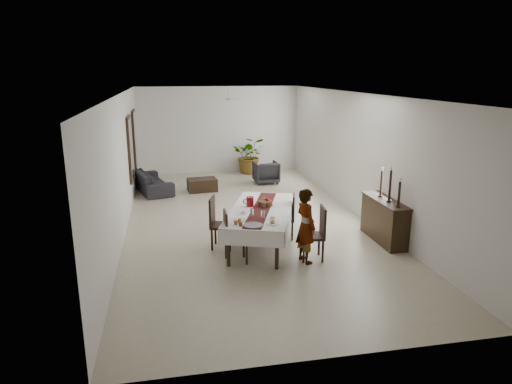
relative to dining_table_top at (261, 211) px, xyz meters
name	(u,v)px	position (x,y,z in m)	size (l,w,h in m)	color
floor	(247,220)	(-0.01, 1.76, -0.79)	(6.00, 12.00, 0.00)	#BAB294
ceiling	(246,94)	(-0.01, 1.76, 2.41)	(6.00, 12.00, 0.02)	white
wall_back	(219,130)	(-0.01, 7.76, 0.81)	(6.00, 0.02, 3.20)	silver
wall_front	(329,247)	(-0.01, -4.24, 0.81)	(6.00, 0.02, 3.20)	silver
wall_left	(122,164)	(-3.01, 1.76, 0.81)	(0.02, 12.00, 3.20)	silver
wall_right	(359,155)	(2.99, 1.76, 0.81)	(0.02, 12.00, 3.20)	silver
dining_table_top	(261,211)	(0.00, 0.00, 0.00)	(1.09, 2.61, 0.05)	black
table_leg_fl	(228,248)	(-0.86, -1.01, -0.41)	(0.08, 0.08, 0.76)	black
table_leg_fr	(277,251)	(0.04, -1.33, -0.41)	(0.08, 0.08, 0.76)	black
table_leg_bl	(249,211)	(-0.04, 1.33, -0.41)	(0.08, 0.08, 0.76)	black
table_leg_br	(287,213)	(0.86, 1.01, -0.41)	(0.08, 0.08, 0.76)	black
tablecloth_top	(261,209)	(0.00, 0.00, 0.03)	(1.28, 2.80, 0.01)	silver
tablecloth_drape_left	(233,215)	(-0.60, 0.21, -0.12)	(0.01, 2.80, 0.33)	silver
tablecloth_drape_right	(290,217)	(0.60, -0.21, -0.12)	(0.01, 2.80, 0.33)	silver
tablecloth_drape_near	(251,238)	(-0.47, -1.32, -0.12)	(1.28, 0.01, 0.33)	white
tablecloth_drape_far	(269,199)	(0.47, 1.32, -0.12)	(1.28, 0.01, 0.33)	silver
table_runner	(261,209)	(0.00, 0.00, 0.04)	(0.38, 2.71, 0.00)	#541B18
red_pitcher	(250,202)	(-0.20, 0.24, 0.15)	(0.16, 0.16, 0.22)	maroon
pitcher_handle	(246,201)	(-0.29, 0.28, 0.15)	(0.13, 0.13, 0.02)	maroon
wine_glass_near	(263,215)	(-0.11, -0.71, 0.13)	(0.08, 0.08, 0.18)	white
wine_glass_mid	(252,213)	(-0.30, -0.53, 0.13)	(0.08, 0.08, 0.18)	white
wine_glass_far	(264,204)	(0.07, 0.03, 0.13)	(0.08, 0.08, 0.18)	white
teacup_right	(273,217)	(0.09, -0.72, 0.07)	(0.10, 0.10, 0.07)	white
saucer_right	(273,219)	(0.09, -0.72, 0.05)	(0.16, 0.16, 0.01)	white
teacup_left	(243,212)	(-0.43, -0.25, 0.07)	(0.10, 0.10, 0.07)	white
saucer_left	(243,213)	(-0.43, -0.25, 0.05)	(0.16, 0.16, 0.01)	silver
plate_near_right	(272,224)	(0.01, -1.04, 0.05)	(0.26, 0.26, 0.02)	silver
bread_near_right	(272,222)	(0.01, -1.04, 0.08)	(0.10, 0.10, 0.10)	tan
plate_near_left	(240,220)	(-0.58, -0.66, 0.05)	(0.26, 0.26, 0.02)	silver
plate_far_left	(250,201)	(-0.13, 0.68, 0.05)	(0.26, 0.26, 0.02)	silver
serving_tray	(253,225)	(-0.38, -1.07, 0.05)	(0.39, 0.39, 0.02)	#434449
jam_jar_a	(241,224)	(-0.62, -1.03, 0.08)	(0.07, 0.07, 0.08)	brown
jam_jar_b	(236,223)	(-0.70, -0.93, 0.08)	(0.07, 0.07, 0.08)	#915515
jam_jar_c	(240,221)	(-0.61, -0.84, 0.08)	(0.07, 0.07, 0.08)	#8E6114
fruit_basket	(265,203)	(0.14, 0.24, 0.09)	(0.33, 0.33, 0.11)	brown
fruit_red	(267,199)	(0.18, 0.25, 0.17)	(0.10, 0.10, 0.10)	maroon
fruit_green	(263,199)	(0.11, 0.28, 0.17)	(0.09, 0.09, 0.09)	#517824
chair_right_near_seat	(312,236)	(0.85, -0.98, -0.30)	(0.47, 0.47, 0.05)	black
chair_right_near_leg_fl	(323,252)	(1.01, -1.20, -0.56)	(0.05, 0.05, 0.46)	black
chair_right_near_leg_fr	(319,245)	(1.06, -0.82, -0.56)	(0.05, 0.05, 0.46)	black
chair_right_near_leg_bl	(304,252)	(0.63, -1.15, -0.56)	(0.05, 0.05, 0.46)	black
chair_right_near_leg_br	(301,245)	(0.68, -0.77, -0.56)	(0.05, 0.05, 0.46)	black
chair_right_near_back	(323,221)	(1.06, -1.01, 0.02)	(0.47, 0.04, 0.60)	black
chair_right_far_seat	(285,219)	(0.62, 0.34, -0.33)	(0.44, 0.44, 0.05)	black
chair_right_far_leg_fl	(292,231)	(0.75, 0.12, -0.57)	(0.04, 0.04, 0.43)	black
chair_right_far_leg_fr	(292,226)	(0.84, 0.46, -0.57)	(0.04, 0.04, 0.43)	black
chair_right_far_leg_bl	(277,231)	(0.40, 0.21, -0.57)	(0.04, 0.04, 0.43)	black
chair_right_far_leg_br	(277,226)	(0.50, 0.56, -0.57)	(0.04, 0.04, 0.43)	black
chair_right_far_back	(294,206)	(0.81, 0.28, -0.04)	(0.44, 0.04, 0.55)	black
chair_left_near_seat	(236,239)	(-0.68, -0.81, -0.31)	(0.45, 0.45, 0.05)	black
chair_left_near_leg_fl	(226,248)	(-0.86, -0.62, -0.56)	(0.05, 0.05, 0.45)	black
chair_left_near_leg_fr	(228,255)	(-0.87, -0.99, -0.56)	(0.05, 0.05, 0.45)	black
chair_left_near_leg_bl	(244,247)	(-0.49, -0.63, -0.56)	(0.05, 0.05, 0.45)	black
chair_left_near_leg_br	(247,254)	(-0.50, -1.00, -0.56)	(0.05, 0.05, 0.45)	black
chair_left_near_back	(226,225)	(-0.89, -0.81, -0.01)	(0.45, 0.04, 0.58)	black
chair_left_far_seat	(222,226)	(-0.86, 0.00, -0.29)	(0.48, 0.48, 0.05)	black
chair_left_far_leg_fl	(215,234)	(-0.98, 0.25, -0.55)	(0.05, 0.05, 0.47)	black
chair_left_far_leg_fr	(212,240)	(-1.10, -0.12, -0.55)	(0.05, 0.05, 0.47)	black
chair_left_far_leg_bl	(233,234)	(-0.61, 0.13, -0.55)	(0.05, 0.05, 0.47)	black
chair_left_far_leg_br	(230,241)	(-0.73, -0.24, -0.55)	(0.05, 0.05, 0.47)	black
chair_left_far_back	(212,211)	(-1.06, 0.07, 0.03)	(0.48, 0.04, 0.61)	black
woman	(306,226)	(0.68, -1.08, -0.03)	(0.55, 0.36, 1.52)	#979AA0
sideboard_body	(384,221)	(2.77, -0.28, -0.32)	(0.41, 1.55, 0.93)	black
sideboard_top	(386,200)	(2.77, -0.28, 0.16)	(0.46, 1.61, 0.03)	black
candlestick_near_base	(398,206)	(2.77, -0.85, 0.19)	(0.10, 0.10, 0.03)	black
candlestick_near_shaft	(399,194)	(2.77, -0.85, 0.46)	(0.05, 0.05, 0.52)	black
candlestick_near_candle	(400,180)	(2.77, -0.85, 0.76)	(0.04, 0.04, 0.08)	white
candlestick_mid_base	(389,201)	(2.77, -0.44, 0.19)	(0.10, 0.10, 0.03)	black
candlestick_mid_shaft	(390,185)	(2.77, -0.44, 0.54)	(0.05, 0.05, 0.67)	black
candlestick_mid_candle	(391,168)	(2.77, -0.44, 0.92)	(0.04, 0.04, 0.08)	beige
candlestick_far_base	(380,196)	(2.77, -0.02, 0.19)	(0.10, 0.10, 0.03)	black
candlestick_far_shaft	(381,183)	(2.77, -0.02, 0.49)	(0.05, 0.05, 0.57)	black
candlestick_far_candle	(382,169)	(2.77, -0.02, 0.82)	(0.04, 0.04, 0.08)	silver
sofa	(152,181)	(-2.47, 5.27, -0.47)	(2.18, 0.85, 0.64)	#252227
armchair	(266,172)	(1.35, 5.66, -0.42)	(0.79, 0.82, 0.74)	#2B282E
coffee_table	(202,185)	(-0.90, 4.97, -0.59)	(0.91, 0.61, 0.40)	black
potted_plant	(250,155)	(1.09, 7.30, -0.10)	(1.24, 1.08, 1.38)	#305E25
mirror_frame_near	(130,149)	(-2.97, 3.96, 0.81)	(0.06, 1.05, 1.85)	black
mirror_glass_near	(132,149)	(-2.94, 3.96, 0.81)	(0.01, 0.90, 1.70)	silver
mirror_frame_far	(135,138)	(-2.97, 6.06, 0.81)	(0.06, 1.05, 1.85)	black
mirror_glass_far	(136,138)	(-2.94, 6.06, 0.81)	(0.01, 0.90, 1.70)	silver
fan_rod	(229,93)	(-0.01, 4.76, 2.31)	(0.04, 0.04, 0.20)	silver
fan_hub	(229,99)	(-0.01, 4.76, 2.11)	(0.16, 0.16, 0.08)	beige
fan_blade_n	(228,99)	(-0.01, 5.11, 2.11)	(0.10, 0.55, 0.01)	white
fan_blade_s	(231,100)	(-0.01, 4.41, 2.11)	(0.10, 0.55, 0.01)	white
fan_blade_e	(241,99)	(0.34, 4.76, 2.11)	(0.55, 0.10, 0.01)	silver
fan_blade_w	(218,99)	(-0.36, 4.76, 2.11)	(0.55, 0.10, 0.01)	white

